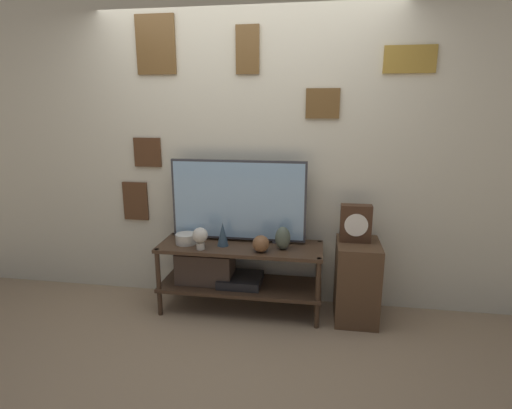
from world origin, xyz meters
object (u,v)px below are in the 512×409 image
Objects in this scene: vase_round_glass at (261,244)px; vase_wide_bowl at (186,239)px; mantel_clock at (356,223)px; vase_slim_bronze at (223,234)px; decorative_bust at (200,236)px; television at (238,200)px; vase_urn_stoneware at (283,238)px.

vase_wide_bowl is at bearing 171.41° from vase_round_glass.
mantel_clock reaches higher than vase_wide_bowl.
vase_wide_bowl is 0.90× the size of vase_slim_bronze.
television is at bearing 43.78° from decorative_bust.
mantel_clock is at bearing 13.11° from vase_round_glass.
television is at bearing 17.53° from vase_wide_bowl.
vase_slim_bronze is (-0.11, -0.14, -0.26)m from television.
vase_slim_bronze is 1.08× the size of decorative_bust.
vase_slim_bronze is 0.20m from decorative_bust.
vase_round_glass is 0.78m from mantel_clock.
vase_wide_bowl is (-0.42, -0.13, -0.32)m from television.
vase_urn_stoneware is 0.59m from mantel_clock.
mantel_clock reaches higher than vase_urn_stoneware.
vase_wide_bowl is at bearing 143.58° from decorative_bust.
decorative_bust reaches higher than vase_wide_bowl.
vase_urn_stoneware is at bearing -20.73° from television.
vase_urn_stoneware reaches higher than decorative_bust.
vase_round_glass is at bearing 2.32° from decorative_bust.
vase_urn_stoneware reaches higher than vase_round_glass.
vase_urn_stoneware reaches higher than vase_wide_bowl.
vase_round_glass is at bearing -8.59° from vase_wide_bowl.
vase_wide_bowl is at bearing -176.97° from mantel_clock.
vase_round_glass is at bearing -166.89° from mantel_clock.
vase_urn_stoneware is (0.82, -0.02, 0.05)m from vase_wide_bowl.
vase_round_glass is 0.45× the size of mantel_clock.
vase_wide_bowl is 1.41m from mantel_clock.
vase_slim_bronze is 1.09m from mantel_clock.
television is at bearing 159.27° from vase_urn_stoneware.
mantel_clock is (0.74, 0.17, 0.15)m from vase_round_glass.
television reaches higher than vase_round_glass.
television reaches higher than vase_wide_bowl.
vase_urn_stoneware is 0.67m from decorative_bust.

